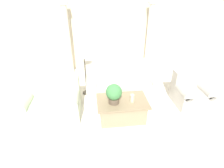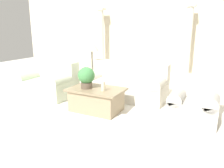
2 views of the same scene
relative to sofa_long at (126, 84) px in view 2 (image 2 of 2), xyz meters
The scene contains 11 objects.
ground_plane 0.93m from the sofa_long, 105.83° to the right, with size 16.00×16.00×0.00m, color silver.
wall_back 2.33m from the sofa_long, 96.81° to the left, with size 10.00×0.06×3.20m.
sofa_long is the anchor object (origin of this frame).
loveseat 2.05m from the sofa_long, 157.83° to the right, with size 1.39×0.96×0.90m.
coffee_table 1.21m from the sofa_long, 99.18° to the right, with size 1.18×0.77×0.50m.
potted_plant 1.37m from the sofa_long, 107.63° to the right, with size 0.36×0.36×0.47m.
pillar_candle 1.29m from the sofa_long, 89.08° to the right, with size 0.09×0.09×0.19m.
floor_lamp 1.36m from the sofa_long, behind, with size 0.38×0.38×1.43m.
column_left 2.43m from the sofa_long, 135.77° to the left, with size 0.25×0.25×2.40m.
column_right 2.19m from the sofa_long, 51.91° to the left, with size 0.25×0.25×2.40m.
armchair 1.93m from the sofa_long, 23.73° to the right, with size 0.89×0.83×0.86m.
Camera 2 is at (2.38, -4.27, 1.78)m, focal length 35.00 mm.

